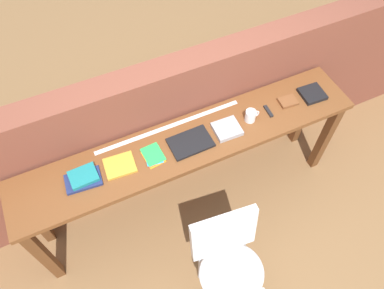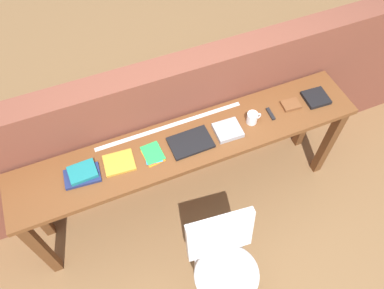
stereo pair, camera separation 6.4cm
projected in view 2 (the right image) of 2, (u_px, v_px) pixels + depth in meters
The scene contains 14 objects.
ground_plane at pixel (203, 228), 3.15m from camera, with size 40.00×40.00×0.00m, color brown.
brick_wall_back at pixel (173, 125), 2.95m from camera, with size 6.00×0.20×1.28m, color brown.
sideboard at pixel (189, 152), 2.69m from camera, with size 2.50×0.44×0.88m.
chair_white_moulded at pixel (224, 261), 2.46m from camera, with size 0.48×0.50×0.89m.
book_stack_leftmost at pixel (82, 174), 2.40m from camera, with size 0.24×0.17×0.05m.
magazine_cycling at pixel (119, 163), 2.47m from camera, with size 0.20×0.17×0.02m, color gold.
pamphlet_pile_colourful at pixel (153, 154), 2.51m from camera, with size 0.14×0.18×0.01m.
book_open_centre at pixel (191, 142), 2.56m from camera, with size 0.29×0.20×0.02m, color black.
book_grey_hardcover at pixel (228, 130), 2.61m from camera, with size 0.18×0.17×0.03m, color #9E9EA3.
mug at pixel (252, 118), 2.64m from camera, with size 0.11×0.08×0.09m.
multitool_folded at pixel (271, 114), 2.70m from camera, with size 0.02×0.11×0.02m, color black.
leather_journal_brown at pixel (291, 105), 2.75m from camera, with size 0.13×0.10×0.02m, color brown.
book_repair_rightmost at pixel (316, 98), 2.78m from camera, with size 0.17×0.17×0.03m, color black.
ruler_metal_back_edge at pixel (170, 126), 2.65m from camera, with size 1.09×0.03×0.00m, color silver.
Camera 2 is at (-0.55, -1.08, 2.99)m, focal length 35.00 mm.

